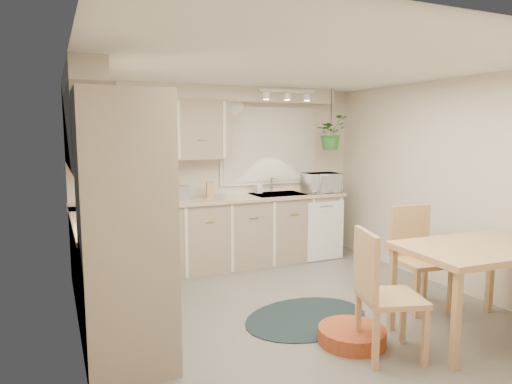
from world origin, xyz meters
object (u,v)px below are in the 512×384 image
Objects in this scene: chair_left at (392,294)px; pet_bed at (352,336)px; microwave at (322,181)px; braided_rug at (306,318)px; chair_back at (422,259)px; dining_table at (476,292)px.

chair_left reaches higher than pet_bed.
braided_rug is at bearing -122.97° from microwave.
chair_left is at bearing -64.32° from pet_bed.
chair_back is 0.80× the size of braided_rug.
chair_left is 0.80× the size of braided_rug.
microwave reaches higher than dining_table.
chair_back is at bearing 85.72° from dining_table.
microwave reaches higher than pet_bed.
dining_table is 1.01× the size of braided_rug.
microwave is at bearing 176.12° from chair_left.
pet_bed is (-0.15, 0.31, -0.45)m from chair_left.
dining_table is at bearing 92.54° from chair_back.
dining_table is at bearing -39.47° from braided_rug.
pet_bed is 1.15× the size of microwave.
braided_rug is at bearing -5.02° from chair_back.
chair_left is 1.08m from braided_rug.
chair_back is 2.18m from microwave.
chair_back reaches higher than dining_table.
microwave is (0.12, 2.09, 0.59)m from chair_back.
microwave is (0.17, 2.79, 0.70)m from dining_table.
pet_bed is at bearing 24.79° from chair_back.
pet_bed is (-1.11, -0.36, -0.45)m from chair_back.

